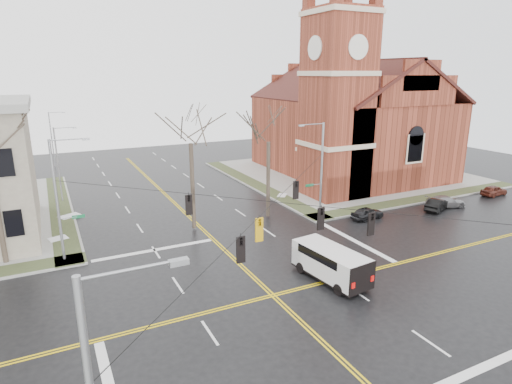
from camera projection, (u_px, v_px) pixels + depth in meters
name	position (u px, v px, depth m)	size (l,w,h in m)	color
ground	(273.00, 295.00, 27.04)	(120.00, 120.00, 0.00)	black
sidewalks	(273.00, 294.00, 27.01)	(80.00, 80.00, 0.17)	gray
road_markings	(273.00, 295.00, 27.03)	(100.00, 100.00, 0.01)	gold
church	(348.00, 113.00, 56.74)	(24.28, 27.48, 27.50)	maroon
signal_pole_ne	(320.00, 167.00, 40.47)	(2.75, 0.22, 9.00)	gray
signal_pole_nw	(59.00, 197.00, 30.75)	(2.75, 0.22, 9.00)	gray
span_wires	(274.00, 202.00, 25.36)	(23.02, 23.02, 0.03)	black
traffic_signals	(279.00, 217.00, 24.99)	(8.21, 8.26, 1.30)	black
streetlight_north_a	(59.00, 162.00, 45.39)	(2.30, 0.20, 8.00)	gray
streetlight_north_b	(53.00, 137.00, 62.63)	(2.30, 0.20, 8.00)	gray
cargo_van	(328.00, 261.00, 28.97)	(2.93, 6.04, 2.21)	white
parked_car_a	(367.00, 213.00, 41.01)	(1.39, 3.45, 1.17)	black
parked_car_b	(437.00, 204.00, 43.55)	(1.32, 3.78, 1.24)	black
parked_car_c	(446.00, 201.00, 44.68)	(1.66, 4.09, 1.19)	gray
parked_car_d	(494.00, 190.00, 48.81)	(1.43, 3.54, 1.21)	#512117
tree_nw_near	(191.00, 137.00, 36.18)	(4.00, 4.00, 11.46)	#372D23
tree_ne	(269.00, 137.00, 39.50)	(4.00, 4.00, 10.85)	#372D23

